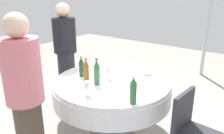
% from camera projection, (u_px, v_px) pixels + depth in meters
% --- Properties ---
extents(ground_plane, '(10.00, 10.00, 0.00)m').
position_uv_depth(ground_plane, '(112.00, 131.00, 3.06)').
color(ground_plane, gray).
extents(dining_table, '(1.47, 1.47, 0.74)m').
position_uv_depth(dining_table, '(112.00, 91.00, 2.87)').
color(dining_table, white).
rests_on(dining_table, ground_plane).
extents(bottle_green_near, '(0.07, 0.07, 0.29)m').
position_uv_depth(bottle_green_near, '(133.00, 91.00, 2.21)').
color(bottle_green_near, '#2D6B38').
rests_on(bottle_green_near, dining_table).
extents(bottle_green_far, '(0.07, 0.07, 0.31)m').
position_uv_depth(bottle_green_far, '(97.00, 73.00, 2.64)').
color(bottle_green_far, '#2D6B38').
rests_on(bottle_green_far, dining_table).
extents(bottle_amber_north, '(0.07, 0.07, 0.29)m').
position_uv_depth(bottle_amber_north, '(86.00, 71.00, 2.71)').
color(bottle_amber_north, '#8C5619').
rests_on(bottle_amber_north, dining_table).
extents(bottle_dark_green_right, '(0.06, 0.06, 0.26)m').
position_uv_depth(bottle_dark_green_right, '(81.00, 67.00, 2.90)').
color(bottle_dark_green_right, '#194728').
rests_on(bottle_dark_green_right, dining_table).
extents(wine_glass_right, '(0.07, 0.07, 0.15)m').
position_uv_depth(wine_glass_right, '(109.00, 71.00, 2.82)').
color(wine_glass_right, white).
rests_on(wine_glass_right, dining_table).
extents(wine_glass_east, '(0.07, 0.07, 0.16)m').
position_uv_depth(wine_glass_east, '(87.00, 86.00, 2.38)').
color(wine_glass_east, white).
rests_on(wine_glass_east, dining_table).
extents(wine_glass_front, '(0.07, 0.07, 0.15)m').
position_uv_depth(wine_glass_front, '(100.00, 67.00, 2.96)').
color(wine_glass_front, white).
rests_on(wine_glass_front, dining_table).
extents(plate_south, '(0.25, 0.25, 0.02)m').
position_uv_depth(plate_south, '(120.00, 67.00, 3.28)').
color(plate_south, white).
rests_on(plate_south, dining_table).
extents(plate_left, '(0.21, 0.21, 0.02)m').
position_uv_depth(plate_left, '(96.00, 67.00, 3.27)').
color(plate_left, white).
rests_on(plate_left, dining_table).
extents(plate_outer, '(0.23, 0.23, 0.04)m').
position_uv_depth(plate_outer, '(148.00, 75.00, 2.93)').
color(plate_outer, white).
rests_on(plate_outer, dining_table).
extents(knife_far, '(0.03, 0.18, 0.00)m').
position_uv_depth(knife_far, '(136.00, 86.00, 2.65)').
color(knife_far, silver).
rests_on(knife_far, dining_table).
extents(spoon_north, '(0.18, 0.04, 0.00)m').
position_uv_depth(spoon_north, '(74.00, 90.00, 2.52)').
color(spoon_north, silver).
rests_on(spoon_north, dining_table).
extents(person_near, '(0.34, 0.34, 1.63)m').
position_uv_depth(person_near, '(26.00, 98.00, 2.09)').
color(person_near, '#4C3F33').
rests_on(person_near, ground_plane).
extents(person_far, '(0.34, 0.34, 1.63)m').
position_uv_depth(person_far, '(66.00, 55.00, 3.48)').
color(person_far, '#26262B').
rests_on(person_far, ground_plane).
extents(chair_front, '(0.43, 0.43, 0.87)m').
position_uv_depth(chair_front, '(191.00, 128.00, 2.23)').
color(chair_front, '#2D2D33').
rests_on(chair_front, ground_plane).
extents(tent_pole_secondary, '(0.07, 0.07, 2.47)m').
position_uv_depth(tent_pole_secondary, '(208.00, 18.00, 4.68)').
color(tent_pole_secondary, '#B2B5B7').
rests_on(tent_pole_secondary, ground_plane).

